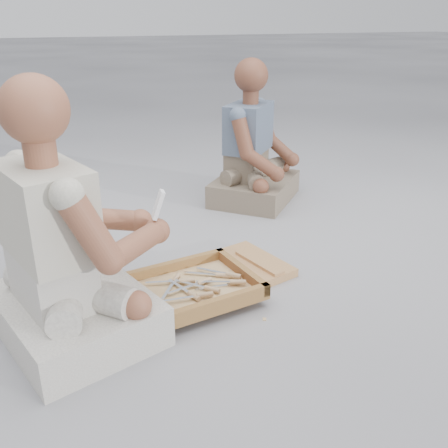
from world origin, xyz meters
name	(u,v)px	position (x,y,z in m)	size (l,w,h in m)	color
ground	(238,294)	(0.00, 0.00, 0.00)	(60.00, 60.00, 0.00)	#A2A2A8
carved_panel	(223,274)	(-0.01, 0.16, 0.02)	(0.61, 0.41, 0.04)	olive
tool_tray	(193,288)	(-0.21, 0.02, 0.06)	(0.58, 0.49, 0.07)	brown
chisel_0	(219,275)	(-0.07, 0.07, 0.08)	(0.20, 0.13, 0.02)	white
chisel_1	(182,281)	(-0.24, 0.08, 0.08)	(0.22, 0.08, 0.02)	white
chisel_2	(233,282)	(-0.04, -0.03, 0.08)	(0.21, 0.11, 0.02)	white
chisel_3	(231,284)	(-0.04, -0.02, 0.07)	(0.22, 0.04, 0.02)	white
chisel_4	(191,294)	(-0.24, -0.04, 0.08)	(0.08, 0.22, 0.02)	white
chisel_5	(200,296)	(-0.21, -0.08, 0.08)	(0.22, 0.04, 0.02)	white
chisel_6	(200,283)	(-0.17, 0.03, 0.08)	(0.22, 0.07, 0.02)	white
chisel_7	(175,281)	(-0.27, 0.10, 0.07)	(0.14, 0.19, 0.02)	white
chisel_8	(229,274)	(-0.03, 0.05, 0.08)	(0.17, 0.17, 0.02)	white
chisel_9	(208,288)	(-0.16, -0.03, 0.08)	(0.16, 0.18, 0.02)	white
wood_chip_0	(179,269)	(-0.17, 0.33, 0.00)	(0.02, 0.01, 0.00)	#CDB979
wood_chip_1	(205,303)	(-0.17, -0.02, 0.00)	(0.02, 0.01, 0.00)	#CDB979
wood_chip_2	(265,319)	(0.02, -0.23, 0.00)	(0.02, 0.01, 0.00)	#CDB979
wood_chip_3	(218,310)	(-0.13, -0.09, 0.00)	(0.02, 0.01, 0.00)	#CDB979
wood_chip_4	(160,310)	(-0.37, 0.00, 0.00)	(0.02, 0.01, 0.00)	#CDB979
wood_chip_5	(137,278)	(-0.39, 0.31, 0.00)	(0.02, 0.01, 0.00)	#CDB979
wood_chip_6	(158,336)	(-0.43, -0.18, 0.00)	(0.02, 0.01, 0.00)	#CDB979
wood_chip_7	(215,277)	(-0.04, 0.18, 0.00)	(0.02, 0.01, 0.00)	#CDB979
craftsman	(66,256)	(-0.72, -0.02, 0.34)	(0.75, 0.76, 1.00)	silver
companion	(253,155)	(0.60, 1.12, 0.31)	(0.76, 0.76, 0.93)	#736953
mobile_phone	(158,205)	(-0.35, 0.02, 0.48)	(0.06, 0.05, 0.12)	white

